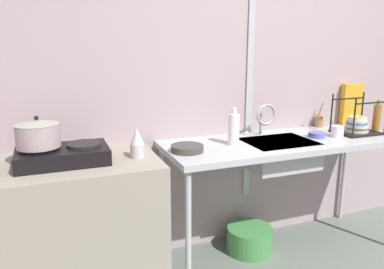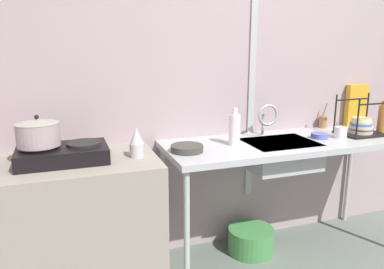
# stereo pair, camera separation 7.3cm
# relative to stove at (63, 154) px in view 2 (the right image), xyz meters

# --- Properties ---
(wall_back) EXTENTS (5.17, 0.10, 2.41)m
(wall_back) POSITION_rel_stove_xyz_m (1.48, 0.35, 0.30)
(wall_back) COLOR #A59298
(wall_back) RESTS_ON ground
(wall_metal_strip) EXTENTS (0.05, 0.01, 1.93)m
(wall_metal_strip) POSITION_rel_stove_xyz_m (1.35, 0.30, 0.42)
(wall_metal_strip) COLOR #ABB0B3
(counter_concrete) EXTENTS (1.21, 0.61, 0.86)m
(counter_concrete) POSITION_rel_stove_xyz_m (-0.07, -0.00, -0.48)
(counter_concrete) COLOR gray
(counter_concrete) RESTS_ON ground
(counter_sink) EXTENTS (1.73, 0.61, 0.86)m
(counter_sink) POSITION_rel_stove_xyz_m (1.47, -0.00, -0.11)
(counter_sink) COLOR #ABB0B3
(counter_sink) RESTS_ON ground
(stove) EXTENTS (0.49, 0.31, 0.11)m
(stove) POSITION_rel_stove_xyz_m (0.00, 0.00, 0.00)
(stove) COLOR black
(stove) RESTS_ON counter_concrete
(pot_on_left_burner) EXTENTS (0.24, 0.24, 0.17)m
(pot_on_left_burner) POSITION_rel_stove_xyz_m (-0.12, -0.00, 0.13)
(pot_on_left_burner) COLOR #A18F94
(pot_on_left_burner) RESTS_ON stove
(percolator) EXTENTS (0.09, 0.09, 0.18)m
(percolator) POSITION_rel_stove_xyz_m (0.42, -0.04, 0.04)
(percolator) COLOR #C1B8BF
(percolator) RESTS_ON counter_concrete
(sink_basin) EXTENTS (0.48, 0.38, 0.18)m
(sink_basin) POSITION_rel_stove_xyz_m (1.41, -0.02, -0.14)
(sink_basin) COLOR #ABB0B3
(sink_basin) RESTS_ON counter_sink
(faucet) EXTENTS (0.16, 0.09, 0.24)m
(faucet) POSITION_rel_stove_xyz_m (1.39, 0.14, 0.10)
(faucet) COLOR #ABB0B3
(faucet) RESTS_ON counter_sink
(frying_pan) EXTENTS (0.20, 0.20, 0.04)m
(frying_pan) POSITION_rel_stove_xyz_m (0.73, -0.03, -0.03)
(frying_pan) COLOR #3A3834
(frying_pan) RESTS_ON counter_sink
(dish_rack) EXTENTS (0.32, 0.25, 0.29)m
(dish_rack) POSITION_rel_stove_xyz_m (2.09, -0.03, 0.01)
(dish_rack) COLOR black
(dish_rack) RESTS_ON counter_sink
(cup_by_rack) EXTENTS (0.09, 0.09, 0.08)m
(cup_by_rack) POSITION_rel_stove_xyz_m (1.87, -0.07, -0.01)
(cup_by_rack) COLOR white
(cup_by_rack) RESTS_ON counter_sink
(small_bowl_on_drainboard) EXTENTS (0.12, 0.12, 0.04)m
(small_bowl_on_drainboard) POSITION_rel_stove_xyz_m (1.73, -0.02, -0.03)
(small_bowl_on_drainboard) COLOR #555EB8
(small_bowl_on_drainboard) RESTS_ON counter_sink
(bottle_by_sink) EXTENTS (0.08, 0.08, 0.25)m
(bottle_by_sink) POSITION_rel_stove_xyz_m (1.08, 0.01, 0.06)
(bottle_by_sink) COLOR white
(bottle_by_sink) RESTS_ON counter_sink
(bottle_by_rack) EXTENTS (0.06, 0.06, 0.24)m
(bottle_by_rack) POSITION_rel_stove_xyz_m (2.28, -0.03, 0.06)
(bottle_by_rack) COLOR #9B5E28
(bottle_by_rack) RESTS_ON counter_sink
(cereal_box) EXTENTS (0.18, 0.08, 0.33)m
(cereal_box) POSITION_rel_stove_xyz_m (2.29, 0.25, 0.12)
(cereal_box) COLOR gold
(cereal_box) RESTS_ON counter_sink
(utensil_jar) EXTENTS (0.06, 0.06, 0.20)m
(utensil_jar) POSITION_rel_stove_xyz_m (1.97, 0.25, 0.00)
(utensil_jar) COLOR #9A6A3C
(utensil_jar) RESTS_ON counter_sink
(bucket_on_floor) EXTENTS (0.34, 0.34, 0.19)m
(bucket_on_floor) POSITION_rel_stove_xyz_m (1.27, 0.07, -0.81)
(bucket_on_floor) COLOR #448C48
(bucket_on_floor) RESTS_ON ground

